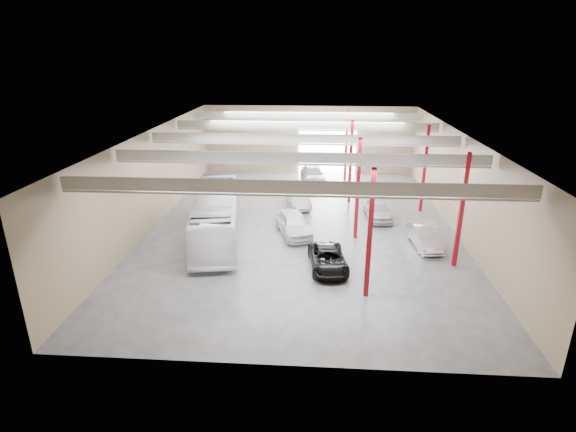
# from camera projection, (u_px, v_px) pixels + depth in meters

# --- Properties ---
(depot_shell) EXTENTS (22.12, 32.12, 7.06)m
(depot_shell) POSITION_uv_depth(u_px,v_px,m) (305.00, 159.00, 32.36)
(depot_shell) COLOR #45454A
(depot_shell) RESTS_ON ground
(coach_bus) EXTENTS (4.79, 12.28, 3.34)m
(coach_bus) POSITION_uv_depth(u_px,v_px,m) (216.00, 215.00, 30.93)
(coach_bus) COLOR white
(coach_bus) RESTS_ON ground
(black_sedan) EXTENTS (2.60, 4.74, 1.26)m
(black_sedan) POSITION_uv_depth(u_px,v_px,m) (328.00, 259.00, 26.77)
(black_sedan) COLOR black
(black_sedan) RESTS_ON ground
(car_row_a) EXTENTS (3.30, 5.10, 1.62)m
(car_row_a) POSITION_uv_depth(u_px,v_px,m) (294.00, 224.00, 31.73)
(car_row_a) COLOR silver
(car_row_a) RESTS_ON ground
(car_row_b) EXTENTS (2.54, 4.62, 1.44)m
(car_row_b) POSITION_uv_depth(u_px,v_px,m) (298.00, 198.00, 37.64)
(car_row_b) COLOR silver
(car_row_b) RESTS_ON ground
(car_row_c) EXTENTS (2.78, 5.56, 1.55)m
(car_row_c) POSITION_uv_depth(u_px,v_px,m) (313.00, 175.00, 44.57)
(car_row_c) COLOR gray
(car_row_c) RESTS_ON ground
(car_right_near) EXTENTS (1.89, 4.37, 1.40)m
(car_right_near) POSITION_uv_depth(u_px,v_px,m) (425.00, 236.00, 29.86)
(car_right_near) COLOR silver
(car_right_near) RESTS_ON ground
(car_right_far) EXTENTS (2.05, 4.49, 1.49)m
(car_right_far) POSITION_uv_depth(u_px,v_px,m) (378.00, 209.00, 34.87)
(car_right_far) COLOR silver
(car_right_far) RESTS_ON ground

